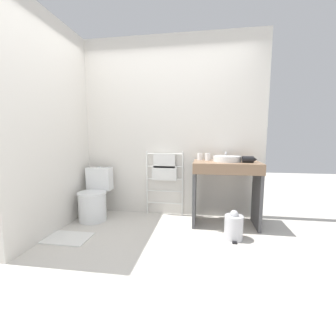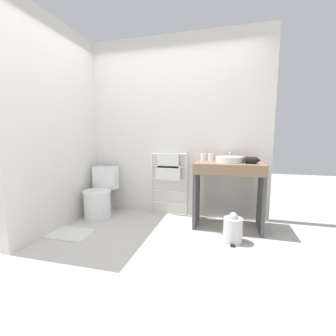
% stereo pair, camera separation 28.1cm
% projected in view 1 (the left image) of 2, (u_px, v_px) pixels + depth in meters
% --- Properties ---
extents(ground_plane, '(12.00, 12.00, 0.00)m').
position_uv_depth(ground_plane, '(147.00, 258.00, 2.24)').
color(ground_plane, beige).
extents(wall_back, '(2.82, 0.12, 2.66)m').
position_uv_depth(wall_back, '(169.00, 128.00, 3.42)').
color(wall_back, silver).
rests_on(wall_back, ground_plane).
extents(wall_side, '(0.12, 1.98, 2.66)m').
position_uv_depth(wall_side, '(58.00, 127.00, 2.92)').
color(wall_side, silver).
rests_on(wall_side, ground_plane).
extents(toilet, '(0.40, 0.55, 0.75)m').
position_uv_depth(toilet, '(94.00, 199.00, 3.27)').
color(toilet, white).
rests_on(toilet, ground_plane).
extents(towel_radiator, '(0.58, 0.06, 0.98)m').
position_uv_depth(towel_radiator, '(164.00, 171.00, 3.40)').
color(towel_radiator, white).
rests_on(towel_radiator, ground_plane).
extents(vanity_counter, '(0.87, 0.56, 0.87)m').
position_uv_depth(vanity_counter, '(226.00, 183.00, 3.01)').
color(vanity_counter, '#84664C').
rests_on(vanity_counter, ground_plane).
extents(sink_basin, '(0.36, 0.36, 0.07)m').
position_uv_depth(sink_basin, '(227.00, 159.00, 3.01)').
color(sink_basin, white).
rests_on(sink_basin, vanity_counter).
extents(faucet, '(0.02, 0.10, 0.12)m').
position_uv_depth(faucet, '(226.00, 155.00, 3.20)').
color(faucet, silver).
rests_on(faucet, vanity_counter).
extents(cup_near_wall, '(0.07, 0.07, 0.10)m').
position_uv_depth(cup_near_wall, '(200.00, 157.00, 3.20)').
color(cup_near_wall, white).
rests_on(cup_near_wall, vanity_counter).
extents(cup_near_edge, '(0.07, 0.07, 0.10)m').
position_uv_depth(cup_near_edge, '(208.00, 157.00, 3.14)').
color(cup_near_edge, white).
rests_on(cup_near_edge, vanity_counter).
extents(hair_dryer, '(0.18, 0.18, 0.08)m').
position_uv_depth(hair_dryer, '(248.00, 159.00, 2.88)').
color(hair_dryer, black).
rests_on(hair_dryer, vanity_counter).
extents(trash_bin, '(0.22, 0.25, 0.35)m').
position_uv_depth(trash_bin, '(234.00, 227.00, 2.63)').
color(trash_bin, silver).
rests_on(trash_bin, ground_plane).
extents(bath_mat, '(0.56, 0.36, 0.01)m').
position_uv_depth(bath_mat, '(66.00, 238.00, 2.66)').
color(bath_mat, silver).
rests_on(bath_mat, ground_plane).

